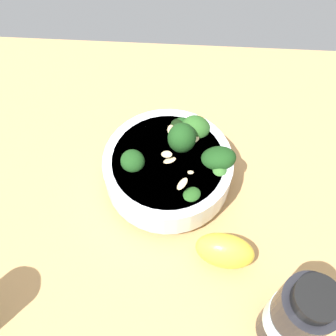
% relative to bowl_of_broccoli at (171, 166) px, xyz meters
% --- Properties ---
extents(ground_plane, '(0.66, 0.66, 0.04)m').
position_rel_bowl_of_broccoli_xyz_m(ground_plane, '(0.02, 0.04, -0.06)').
color(ground_plane, tan).
extents(bowl_of_broccoli, '(0.18, 0.17, 0.10)m').
position_rel_bowl_of_broccoli_xyz_m(bowl_of_broccoli, '(0.00, 0.00, 0.00)').
color(bowl_of_broccoli, white).
rests_on(bowl_of_broccoli, ground_plane).
extents(lemon_wedge, '(0.08, 0.05, 0.05)m').
position_rel_bowl_of_broccoli_xyz_m(lemon_wedge, '(-0.07, 0.11, -0.02)').
color(lemon_wedge, yellow).
rests_on(lemon_wedge, ground_plane).
extents(bottle_short, '(0.06, 0.06, 0.15)m').
position_rel_bowl_of_broccoli_xyz_m(bottle_short, '(-0.14, 0.20, 0.03)').
color(bottle_short, black).
rests_on(bottle_short, ground_plane).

